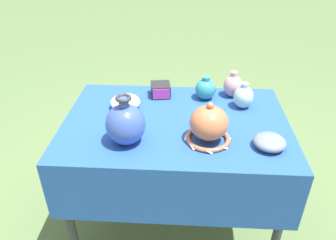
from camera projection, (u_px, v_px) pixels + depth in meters
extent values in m
plane|color=#567042|center=(175.00, 216.00, 2.08)|extent=(14.00, 14.00, 0.00)
cylinder|color=#38383D|center=(69.00, 216.00, 1.65)|extent=(0.04, 0.04, 0.69)
cylinder|color=#38383D|center=(279.00, 226.00, 1.59)|extent=(0.04, 0.04, 0.69)
cylinder|color=#38383D|center=(100.00, 139.00, 2.21)|extent=(0.04, 0.04, 0.69)
cylinder|color=#38383D|center=(256.00, 145.00, 2.16)|extent=(0.04, 0.04, 0.69)
cube|color=#38383D|center=(176.00, 124.00, 1.71)|extent=(1.14, 0.77, 0.03)
cube|color=#234C9E|center=(176.00, 121.00, 1.70)|extent=(1.16, 0.79, 0.01)
cube|color=#234C9E|center=(172.00, 199.00, 1.45)|extent=(1.16, 0.01, 0.33)
ellipsoid|color=#3851A8|center=(126.00, 124.00, 1.49)|extent=(0.18, 0.18, 0.19)
cylinder|color=#3851A8|center=(124.00, 103.00, 1.43)|extent=(0.04, 0.04, 0.04)
torus|color=#2D2D33|center=(123.00, 98.00, 1.42)|extent=(0.07, 0.07, 0.02)
torus|color=#BC6642|center=(208.00, 138.00, 1.54)|extent=(0.21, 0.21, 0.02)
ellipsoid|color=#BC6642|center=(209.00, 123.00, 1.50)|extent=(0.18, 0.18, 0.16)
sphere|color=#BC6642|center=(210.00, 106.00, 1.45)|extent=(0.03, 0.03, 0.03)
cone|color=white|center=(230.00, 139.00, 1.54)|extent=(0.01, 0.03, 0.03)
cone|color=white|center=(222.00, 130.00, 1.60)|extent=(0.03, 0.03, 0.03)
cone|color=white|center=(207.00, 126.00, 1.63)|extent=(0.03, 0.01, 0.03)
cone|color=white|center=(192.00, 129.00, 1.61)|extent=(0.03, 0.03, 0.03)
cone|color=white|center=(185.00, 138.00, 1.55)|extent=(0.01, 0.03, 0.03)
cone|color=white|center=(192.00, 147.00, 1.49)|extent=(0.03, 0.03, 0.03)
cone|color=white|center=(209.00, 152.00, 1.46)|extent=(0.03, 0.01, 0.03)
cone|color=white|center=(225.00, 148.00, 1.48)|extent=(0.03, 0.03, 0.03)
cube|color=#232328|center=(161.00, 90.00, 1.92)|extent=(0.13, 0.12, 0.07)
cube|color=#B23384|center=(161.00, 94.00, 1.87)|extent=(0.10, 0.02, 0.06)
ellipsoid|color=slate|center=(270.00, 142.00, 1.49)|extent=(0.15, 0.15, 0.06)
ellipsoid|color=teal|center=(205.00, 89.00, 1.88)|extent=(0.12, 0.12, 0.12)
cylinder|color=teal|center=(206.00, 79.00, 1.84)|extent=(0.04, 0.04, 0.02)
ellipsoid|color=white|center=(125.00, 102.00, 1.79)|extent=(0.16, 0.16, 0.07)
ellipsoid|color=#A8CCB7|center=(243.00, 97.00, 1.79)|extent=(0.11, 0.11, 0.13)
cylinder|color=#A8CCB7|center=(245.00, 85.00, 1.75)|extent=(0.04, 0.04, 0.02)
ellipsoid|color=#D19399|center=(233.00, 86.00, 1.90)|extent=(0.11, 0.11, 0.13)
cylinder|color=#D19399|center=(234.00, 74.00, 1.86)|extent=(0.04, 0.04, 0.02)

